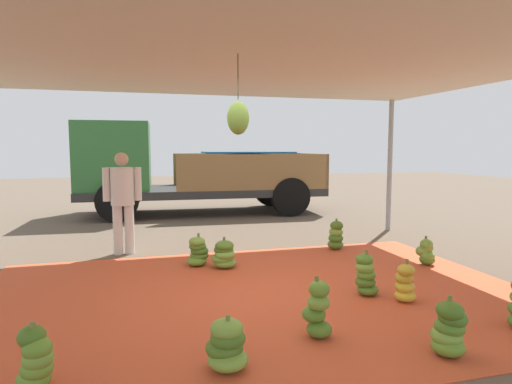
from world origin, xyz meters
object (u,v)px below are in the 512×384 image
Objects in this scene: banana_bunch_8 at (318,311)px; cargo_truck_main at (191,170)px; banana_bunch_0 at (336,236)px; banana_bunch_6 at (36,360)px; worker_0 at (123,195)px; banana_bunch_10 at (449,329)px; banana_bunch_9 at (366,276)px; banana_bunch_5 at (426,252)px; banana_bunch_7 at (198,252)px; banana_bunch_4 at (224,255)px; banana_bunch_1 at (227,345)px; banana_bunch_2 at (405,284)px.

banana_bunch_8 is 8.12m from cargo_truck_main.
banana_bunch_0 is 1.05× the size of banana_bunch_6.
worker_0 reaches higher than banana_bunch_0.
banana_bunch_8 reaches higher than banana_bunch_10.
banana_bunch_8 is at bearing -137.90° from banana_bunch_9.
banana_bunch_0 is 3.66m from worker_0.
banana_bunch_5 is 6.84m from cargo_truck_main.
banana_bunch_7 reaches higher than banana_bunch_5.
banana_bunch_10 is (0.93, -0.62, -0.03)m from banana_bunch_8.
banana_bunch_7 is at bearing 165.39° from banana_bunch_5.
cargo_truck_main is (2.10, 8.35, 0.94)m from banana_bunch_6.
worker_0 reaches higher than banana_bunch_4.
banana_bunch_7 is at bearing 133.72° from banana_bunch_9.
banana_bunch_4 is 0.95× the size of banana_bunch_6.
banana_bunch_6 is 0.08× the size of cargo_truck_main.
banana_bunch_4 is 0.29× the size of worker_0.
banana_bunch_6 reaches higher than banana_bunch_1.
banana_bunch_7 is 1.71m from worker_0.
cargo_truck_main is at bearing 114.17° from banana_bunch_5.
banana_bunch_1 is 0.79× the size of banana_bunch_8.
banana_bunch_10 is at bearing -108.25° from banana_bunch_2.
banana_bunch_8 is (0.39, -2.51, 0.05)m from banana_bunch_4.
banana_bunch_7 is 2.53m from banana_bunch_9.
banana_bunch_10 is 8.80m from cargo_truck_main.
banana_bunch_4 is 2.54m from banana_bunch_8.
banana_bunch_8 is (0.74, -2.74, 0.04)m from banana_bunch_7.
banana_bunch_1 and banana_bunch_5 have the same top height.
banana_bunch_10 is 5.28m from worker_0.
banana_bunch_9 is (1.75, -1.83, 0.03)m from banana_bunch_7.
banana_bunch_8 is at bearing 7.16° from banana_bunch_6.
banana_bunch_2 is 0.96× the size of banana_bunch_6.
banana_bunch_1 is 4.14m from banana_bunch_5.
banana_bunch_0 is 0.32× the size of worker_0.
banana_bunch_5 is 0.85× the size of banana_bunch_6.
cargo_truck_main is (0.53, 5.32, 0.96)m from banana_bunch_7.
cargo_truck_main reaches higher than banana_bunch_7.
banana_bunch_9 reaches higher than banana_bunch_4.
banana_bunch_4 is at bearing 79.42° from banana_bunch_1.
banana_bunch_0 is 1.53m from banana_bunch_5.
banana_bunch_2 is at bearing -45.50° from worker_0.
banana_bunch_2 is at bearing 71.75° from banana_bunch_10.
cargo_truck_main reaches higher than banana_bunch_6.
banana_bunch_2 is at bearing -133.85° from banana_bunch_5.
banana_bunch_0 is 2.19m from banana_bunch_4.
banana_bunch_2 reaches higher than banana_bunch_5.
banana_bunch_2 is 1.12× the size of banana_bunch_5.
banana_bunch_6 is at bearing -166.25° from banana_bunch_2.
banana_bunch_10 is (-0.08, -1.53, -0.01)m from banana_bunch_9.
banana_bunch_0 is at bearing 9.45° from banana_bunch_7.
banana_bunch_6 reaches higher than banana_bunch_4.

